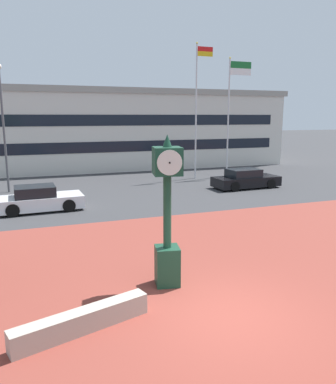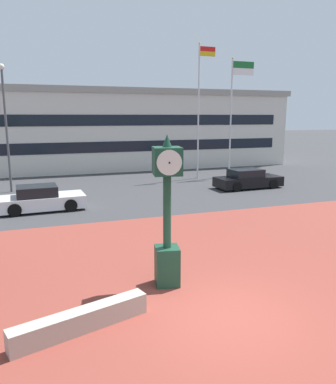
# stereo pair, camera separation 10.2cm
# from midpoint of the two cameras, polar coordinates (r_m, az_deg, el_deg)

# --- Properties ---
(ground_plane) EXTENTS (200.00, 200.00, 0.00)m
(ground_plane) POSITION_cam_midpoint_polar(r_m,az_deg,el_deg) (9.74, 9.25, -17.92)
(ground_plane) COLOR #38383A
(plaza_brick_paving) EXTENTS (44.00, 13.24, 0.01)m
(plaza_brick_paving) POSITION_cam_midpoint_polar(r_m,az_deg,el_deg) (11.85, 3.07, -12.19)
(plaza_brick_paving) COLOR brown
(plaza_brick_paving) RESTS_ON ground
(planter_wall) EXTENTS (3.18, 1.31, 0.50)m
(planter_wall) POSITION_cam_midpoint_polar(r_m,az_deg,el_deg) (9.13, -12.54, -18.37)
(planter_wall) COLOR #ADA393
(planter_wall) RESTS_ON ground
(street_clock) EXTENTS (0.87, 0.92, 4.27)m
(street_clock) POSITION_cam_midpoint_polar(r_m,az_deg,el_deg) (10.48, 0.15, -3.50)
(street_clock) COLOR #19422D
(street_clock) RESTS_ON ground
(car_street_mid) EXTENTS (4.55, 2.01, 1.28)m
(car_street_mid) POSITION_cam_midpoint_polar(r_m,az_deg,el_deg) (25.83, 12.02, 1.85)
(car_street_mid) COLOR black
(car_street_mid) RESTS_ON ground
(car_street_far) EXTENTS (4.32, 2.06, 1.28)m
(car_street_far) POSITION_cam_midpoint_polar(r_m,az_deg,el_deg) (20.31, -18.49, -1.06)
(car_street_far) COLOR silver
(car_street_far) RESTS_ON ground
(flagpole_primary) EXTENTS (1.35, 0.14, 10.00)m
(flagpole_primary) POSITION_cam_midpoint_polar(r_m,az_deg,el_deg) (29.10, 4.87, 12.94)
(flagpole_primary) COLOR silver
(flagpole_primary) RESTS_ON ground
(flagpole_secondary) EXTENTS (1.93, 0.14, 9.10)m
(flagpole_secondary) POSITION_cam_midpoint_polar(r_m,az_deg,el_deg) (30.40, 9.99, 12.65)
(flagpole_secondary) COLOR silver
(flagpole_secondary) RESTS_ON ground
(civic_building) EXTENTS (29.38, 14.79, 7.09)m
(civic_building) POSITION_cam_midpoint_polar(r_m,az_deg,el_deg) (39.82, -6.51, 9.61)
(civic_building) COLOR beige
(civic_building) RESTS_ON ground
(street_lamp_post) EXTENTS (0.36, 0.36, 7.81)m
(street_lamp_post) POSITION_cam_midpoint_polar(r_m,az_deg,el_deg) (25.59, -23.18, 10.35)
(street_lamp_post) COLOR #4C4C51
(street_lamp_post) RESTS_ON ground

